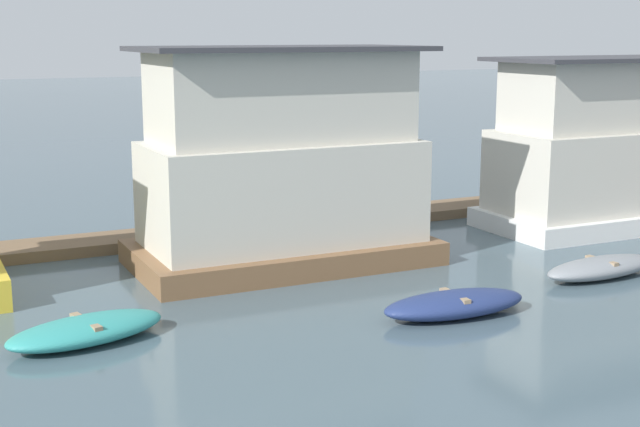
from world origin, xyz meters
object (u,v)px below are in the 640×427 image
object	(u,v)px
houseboat_white	(600,150)
dinghy_teal	(86,330)
dinghy_navy	(455,304)
dinghy_grey	(601,268)
houseboat_brown	(282,166)
mooring_post_near_left	(604,176)

from	to	relation	value
houseboat_white	dinghy_teal	xyz separation A→B (m)	(-16.09, -3.86, -2.09)
dinghy_teal	dinghy_navy	xyz separation A→B (m)	(7.20, -1.70, 0.02)
dinghy_navy	dinghy_grey	distance (m)	4.98
dinghy_navy	dinghy_grey	size ratio (longest dim) A/B	0.96
houseboat_white	dinghy_navy	distance (m)	10.69
houseboat_brown	mooring_post_near_left	distance (m)	13.25
dinghy_grey	dinghy_navy	bearing A→B (deg)	-168.43
dinghy_teal	dinghy_navy	size ratio (longest dim) A/B	1.01
dinghy_teal	mooring_post_near_left	bearing A→B (deg)	18.75
dinghy_navy	dinghy_teal	bearing A→B (deg)	166.69
dinghy_teal	mooring_post_near_left	world-z (taller)	mooring_post_near_left
dinghy_teal	houseboat_brown	bearing A→B (deg)	34.01
houseboat_brown	mooring_post_near_left	xyz separation A→B (m)	(12.93, 2.48, -1.50)
houseboat_brown	dinghy_teal	size ratio (longest dim) A/B	2.24
houseboat_brown	dinghy_grey	size ratio (longest dim) A/B	2.19
houseboat_brown	dinghy_grey	distance (m)	8.16
houseboat_white	dinghy_grey	world-z (taller)	houseboat_white
houseboat_white	dinghy_grey	distance (m)	6.42
houseboat_white	dinghy_teal	size ratio (longest dim) A/B	2.08
houseboat_brown	mooring_post_near_left	world-z (taller)	houseboat_brown
dinghy_grey	houseboat_brown	bearing A→B (deg)	144.53
houseboat_brown	dinghy_teal	bearing A→B (deg)	-145.99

